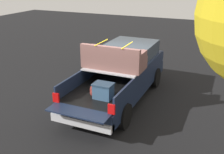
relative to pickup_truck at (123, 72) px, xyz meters
name	(u,v)px	position (x,y,z in m)	size (l,w,h in m)	color
ground_plane	(118,99)	(-0.37, 0.00, -0.96)	(40.00, 40.00, 0.00)	black
pickup_truck	(123,72)	(0.00, 0.00, 0.00)	(6.05, 2.07, 2.23)	#162138
trash_can	(96,57)	(2.72, 2.52, -0.47)	(0.60, 0.60, 0.98)	#2D2D33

